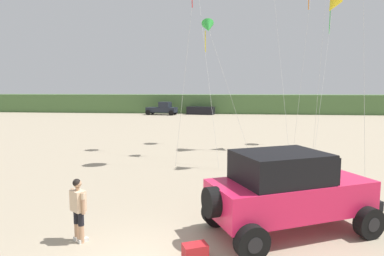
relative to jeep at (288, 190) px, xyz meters
name	(u,v)px	position (x,y,z in m)	size (l,w,h in m)	color
dune_ridge	(252,104)	(1.98, 46.95, 0.31)	(90.00, 6.26, 3.02)	#4C703D
jeep	(288,190)	(0.00, 0.00, 0.00)	(5.00, 4.01, 2.26)	#EA2151
person_watching	(78,206)	(-5.45, -1.20, -0.26)	(0.53, 0.46, 1.67)	tan
cooler_box	(195,252)	(-2.37, -1.80, -1.01)	(0.56, 0.36, 0.38)	#B21E23
distant_pickup	(163,109)	(-11.95, 41.29, -0.26)	(4.80, 2.90, 1.98)	#1E232D
distant_sedan	(201,111)	(-6.15, 42.62, -0.60)	(4.20, 1.70, 1.20)	black
kite_blue_swept	(208,27)	(-2.91, 10.38, 6.22)	(3.02, 1.78, 7.96)	green
kite_orange_streamer	(333,5)	(5.34, 15.65, 8.48)	(2.73, 5.60, 10.34)	yellow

